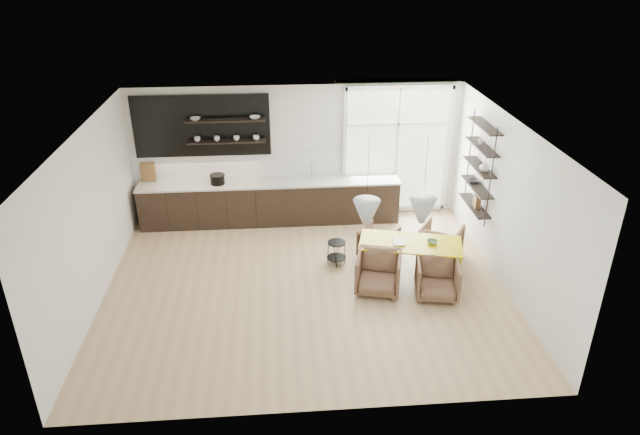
{
  "coord_description": "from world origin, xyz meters",
  "views": [
    {
      "loc": [
        -0.45,
        -8.57,
        5.52
      ],
      "look_at": [
        0.3,
        0.6,
        1.05
      ],
      "focal_mm": 32.0,
      "sensor_mm": 36.0,
      "label": 1
    }
  ],
  "objects": [
    {
      "name": "dining_table",
      "position": [
        1.9,
        0.26,
        0.62
      ],
      "size": [
        1.95,
        1.23,
        0.66
      ],
      "rotation": [
        0.0,
        0.0,
        -0.24
      ],
      "color": "#D0C004",
      "rests_on": "ground"
    },
    {
      "name": "right_shelving",
      "position": [
        3.36,
        1.17,
        1.65
      ],
      "size": [
        0.26,
        1.22,
        1.9
      ],
      "color": "black",
      "rests_on": "ground"
    },
    {
      "name": "wire_stool",
      "position": [
        0.62,
        0.75,
        0.3
      ],
      "size": [
        0.36,
        0.36,
        0.46
      ],
      "rotation": [
        0.0,
        0.0,
        -0.25
      ],
      "color": "black",
      "rests_on": "ground"
    },
    {
      "name": "armchair_front_right",
      "position": [
        2.22,
        -0.48,
        0.33
      ],
      "size": [
        0.83,
        0.84,
        0.66
      ],
      "primitive_type": "imported",
      "rotation": [
        0.0,
        0.0,
        -0.18
      ],
      "color": "brown",
      "rests_on": "ground"
    },
    {
      "name": "kitchen_run",
      "position": [
        -0.69,
        2.69,
        0.6
      ],
      "size": [
        5.54,
        0.69,
        2.75
      ],
      "color": "black",
      "rests_on": "ground"
    },
    {
      "name": "table_book",
      "position": [
        1.58,
        0.28,
        0.67
      ],
      "size": [
        0.25,
        0.31,
        0.03
      ],
      "primitive_type": "imported",
      "rotation": [
        0.0,
        0.0,
        -0.13
      ],
      "color": "white",
      "rests_on": "dining_table"
    },
    {
      "name": "table_bowl",
      "position": [
        2.28,
        0.19,
        0.69
      ],
      "size": [
        0.22,
        0.22,
        0.06
      ],
      "primitive_type": "imported",
      "rotation": [
        0.0,
        0.0,
        -0.17
      ],
      "color": "#5C8254",
      "rests_on": "dining_table"
    },
    {
      "name": "armchair_front_left",
      "position": [
        1.25,
        -0.22,
        0.35
      ],
      "size": [
        0.92,
        0.94,
        0.7
      ],
      "primitive_type": "imported",
      "rotation": [
        0.0,
        0.0,
        -0.25
      ],
      "color": "brown",
      "rests_on": "ground"
    },
    {
      "name": "room",
      "position": [
        0.58,
        1.1,
        1.46
      ],
      "size": [
        7.02,
        6.01,
        2.91
      ],
      "color": "tan",
      "rests_on": "ground"
    },
    {
      "name": "armchair_back_right",
      "position": [
        2.64,
        0.81,
        0.33
      ],
      "size": [
        1.0,
        1.01,
        0.67
      ],
      "primitive_type": "imported",
      "rotation": [
        0.0,
        0.0,
        2.57
      ],
      "color": "brown",
      "rests_on": "ground"
    },
    {
      "name": "armchair_back_left",
      "position": [
        1.47,
        0.98,
        0.3
      ],
      "size": [
        0.91,
        0.91,
        0.6
      ],
      "primitive_type": "imported",
      "rotation": [
        0.0,
        0.0,
        2.53
      ],
      "color": "brown",
      "rests_on": "ground"
    }
  ]
}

